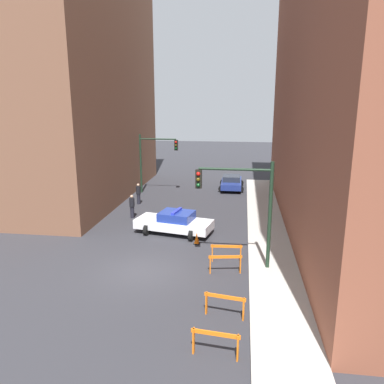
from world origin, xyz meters
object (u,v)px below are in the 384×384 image
at_px(pedestrian_crossing, 132,206).
at_px(barrier_front, 215,340).
at_px(police_car, 175,222).
at_px(pedestrian_corner, 138,193).
at_px(barrier_mid, 225,302).
at_px(traffic_light_far, 153,155).
at_px(traffic_light_near, 245,199).
at_px(barrier_back, 225,261).
at_px(barrier_corner, 226,250).
at_px(parked_car_near, 231,182).
at_px(traffic_cone, 197,239).

relative_size(pedestrian_crossing, barrier_front, 1.04).
distance_m(police_car, pedestrian_corner, 7.55).
bearing_deg(police_car, barrier_mid, -146.36).
bearing_deg(barrier_front, traffic_light_far, 108.56).
relative_size(traffic_light_near, police_car, 1.04).
bearing_deg(traffic_light_far, police_car, -69.54).
distance_m(police_car, barrier_back, 6.14).
relative_size(police_car, barrier_front, 3.12).
bearing_deg(barrier_front, traffic_light_near, 82.74).
relative_size(traffic_light_near, barrier_corner, 3.25).
relative_size(traffic_light_far, parked_car_near, 1.20).
height_order(pedestrian_crossing, barrier_front, pedestrian_crossing).
xyz_separation_m(police_car, barrier_mid, (3.56, -8.85, -0.11)).
bearing_deg(police_car, parked_car_near, -2.07).
bearing_deg(barrier_corner, barrier_mid, -88.01).
distance_m(traffic_light_near, pedestrian_corner, 13.87).
bearing_deg(pedestrian_crossing, police_car, -77.57).
height_order(traffic_light_near, police_car, traffic_light_near).
relative_size(barrier_front, barrier_mid, 1.01).
distance_m(barrier_back, barrier_corner, 1.33).
xyz_separation_m(pedestrian_corner, barrier_mid, (7.64, -15.20, -0.24)).
height_order(traffic_light_near, barrier_back, traffic_light_near).
bearing_deg(traffic_cone, traffic_light_far, 114.62).
relative_size(pedestrian_crossing, barrier_back, 1.05).
bearing_deg(barrier_back, pedestrian_corner, 123.09).
height_order(police_car, pedestrian_corner, pedestrian_corner).
height_order(traffic_light_far, barrier_corner, traffic_light_far).
height_order(police_car, barrier_back, police_car).
xyz_separation_m(pedestrian_crossing, barrier_front, (6.90, -13.92, -0.24)).
relative_size(parked_car_near, traffic_cone, 6.58).
xyz_separation_m(traffic_light_near, traffic_light_far, (-8.03, 14.58, -0.13)).
distance_m(traffic_light_near, parked_car_near, 17.23).
relative_size(police_car, parked_car_near, 1.15).
height_order(parked_car_near, barrier_back, parked_car_near).
distance_m(traffic_light_near, pedestrian_crossing, 10.89).
xyz_separation_m(parked_car_near, pedestrian_corner, (-7.17, -6.18, 0.19)).
bearing_deg(barrier_front, barrier_back, 89.92).
bearing_deg(barrier_mid, traffic_cone, 105.18).
height_order(pedestrian_corner, barrier_front, pedestrian_corner).
bearing_deg(police_car, barrier_back, -134.74).
xyz_separation_m(parked_car_near, traffic_cone, (-1.50, -14.09, -0.36)).
bearing_deg(pedestrian_crossing, barrier_corner, -83.12).
height_order(traffic_light_far, pedestrian_crossing, traffic_light_far).
distance_m(barrier_mid, traffic_cone, 7.56).
xyz_separation_m(traffic_light_far, police_car, (3.79, -10.16, -2.67)).
distance_m(parked_car_near, pedestrian_crossing, 11.82).
bearing_deg(pedestrian_corner, barrier_back, 24.84).
bearing_deg(barrier_back, traffic_light_far, 115.17).
bearing_deg(barrier_corner, parked_car_near, 91.05).
xyz_separation_m(barrier_back, barrier_corner, (-0.01, 1.33, 0.00)).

